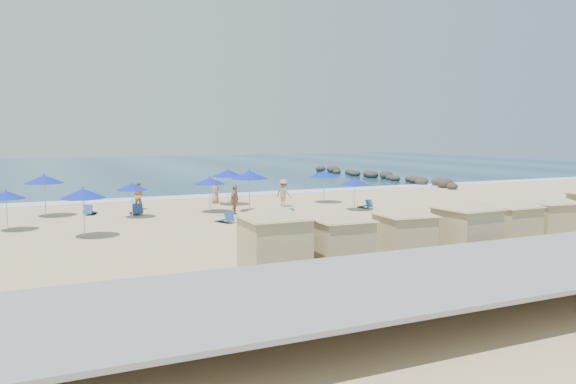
# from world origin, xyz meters

# --- Properties ---
(ground) EXTENTS (160.00, 160.00, 0.00)m
(ground) POSITION_xyz_m (0.00, 0.00, 0.00)
(ground) COLOR #D2B285
(ground) RESTS_ON ground
(ocean) EXTENTS (160.00, 80.00, 0.06)m
(ocean) POSITION_xyz_m (0.00, 55.00, 0.03)
(ocean) COLOR navy
(ocean) RESTS_ON ground
(surf_line) EXTENTS (160.00, 2.50, 0.08)m
(surf_line) POSITION_xyz_m (0.00, 15.50, 0.04)
(surf_line) COLOR white
(surf_line) RESTS_ON ground
(seawall) EXTENTS (160.00, 6.10, 1.22)m
(seawall) POSITION_xyz_m (0.00, -13.50, 0.65)
(seawall) COLOR gray
(seawall) RESTS_ON ground
(rock_jetty) EXTENTS (2.56, 26.66, 0.96)m
(rock_jetty) POSITION_xyz_m (24.01, 24.90, 0.36)
(rock_jetty) COLOR #282421
(rock_jetty) RESTS_ON ground
(trash_bin) EXTENTS (0.93, 0.93, 0.84)m
(trash_bin) POSITION_xyz_m (-0.31, -2.52, 0.42)
(trash_bin) COLOR black
(trash_bin) RESTS_ON ground
(cabana_0) EXTENTS (4.53, 4.53, 2.85)m
(cabana_0) POSITION_xyz_m (-3.12, -9.46, 1.63)
(cabana_0) COLOR tan
(cabana_0) RESTS_ON ground
(cabana_1) EXTENTS (4.11, 4.11, 2.58)m
(cabana_1) POSITION_xyz_m (-0.62, -9.75, 1.48)
(cabana_1) COLOR tan
(cabana_1) RESTS_ON ground
(cabana_2) EXTENTS (4.04, 4.04, 2.55)m
(cabana_2) POSITION_xyz_m (2.32, -9.57, 1.46)
(cabana_2) COLOR tan
(cabana_2) RESTS_ON ground
(cabana_3) EXTENTS (4.36, 4.36, 2.74)m
(cabana_3) POSITION_xyz_m (5.04, -9.97, 1.57)
(cabana_3) COLOR tan
(cabana_3) RESTS_ON ground
(cabana_4) EXTENTS (4.07, 4.07, 2.56)m
(cabana_4) POSITION_xyz_m (8.07, -9.37, 1.46)
(cabana_4) COLOR tan
(cabana_4) RESTS_ON ground
(cabana_5) EXTENTS (4.08, 4.08, 2.57)m
(cabana_5) POSITION_xyz_m (10.57, -9.18, 1.47)
(cabana_5) COLOR tan
(cabana_5) RESTS_ON ground
(umbrella_1) EXTENTS (1.90, 1.90, 2.16)m
(umbrella_1) POSITION_xyz_m (-11.94, 4.55, 1.88)
(umbrella_1) COLOR #A5A8AD
(umbrella_1) RESTS_ON ground
(umbrella_2) EXTENTS (2.30, 2.30, 2.62)m
(umbrella_2) POSITION_xyz_m (-10.04, 9.11, 2.27)
(umbrella_2) COLOR #A5A8AD
(umbrella_2) RESTS_ON ground
(umbrella_3) EXTENTS (2.17, 2.17, 2.47)m
(umbrella_3) POSITION_xyz_m (-8.52, 1.00, 2.14)
(umbrella_3) COLOR #A5A8AD
(umbrella_3) RESTS_ON ground
(umbrella_4) EXTENTS (1.87, 1.87, 2.13)m
(umbrella_4) POSITION_xyz_m (-5.38, 6.57, 1.85)
(umbrella_4) COLOR #A5A8AD
(umbrella_4) RESTS_ON ground
(umbrella_5) EXTENTS (2.04, 2.04, 2.32)m
(umbrella_5) POSITION_xyz_m (-0.54, 6.80, 2.02)
(umbrella_5) COLOR #A5A8AD
(umbrella_5) RESTS_ON ground
(umbrella_6) EXTENTS (2.27, 2.27, 2.58)m
(umbrella_6) POSITION_xyz_m (1.67, 9.86, 2.24)
(umbrella_6) COLOR #A5A8AD
(umbrella_6) RESTS_ON ground
(umbrella_7) EXTENTS (2.41, 2.41, 2.75)m
(umbrella_7) POSITION_xyz_m (1.79, 5.95, 2.38)
(umbrella_7) COLOR #A5A8AD
(umbrella_7) RESTS_ON ground
(umbrella_8) EXTENTS (2.11, 2.11, 2.41)m
(umbrella_8) POSITION_xyz_m (8.33, 8.18, 2.09)
(umbrella_8) COLOR #A5A8AD
(umbrella_8) RESTS_ON ground
(umbrella_9) EXTENTS (1.91, 1.91, 2.17)m
(umbrella_9) POSITION_xyz_m (8.23, 3.76, 1.88)
(umbrella_9) COLOR #A5A8AD
(umbrella_9) RESTS_ON ground
(beach_chair_1) EXTENTS (0.99, 1.34, 0.67)m
(beach_chair_1) POSITION_xyz_m (-7.57, 8.92, 0.23)
(beach_chair_1) COLOR navy
(beach_chair_1) RESTS_ON ground
(beach_chair_2) EXTENTS (0.63, 1.37, 0.75)m
(beach_chair_2) POSITION_xyz_m (-4.94, 7.69, 0.26)
(beach_chair_2) COLOR navy
(beach_chair_2) RESTS_ON ground
(beach_chair_3) EXTENTS (0.91, 1.33, 0.67)m
(beach_chair_3) POSITION_xyz_m (-0.93, 2.50, 0.23)
(beach_chair_3) COLOR navy
(beach_chair_3) RESTS_ON ground
(beach_chair_4) EXTENTS (0.94, 1.50, 0.76)m
(beach_chair_4) POSITION_xyz_m (2.39, 1.60, 0.26)
(beach_chair_4) COLOR navy
(beach_chair_4) RESTS_ON ground
(beach_chair_5) EXTENTS (0.69, 1.20, 0.62)m
(beach_chair_5) POSITION_xyz_m (9.52, 4.42, 0.21)
(beach_chair_5) COLOR navy
(beach_chair_5) RESTS_ON ground
(beachgoer_1) EXTENTS (1.11, 1.04, 1.82)m
(beachgoer_1) POSITION_xyz_m (-4.42, 10.18, 0.91)
(beachgoer_1) COLOR #A97F5D
(beachgoer_1) RESTS_ON ground
(beachgoer_2) EXTENTS (1.08, 1.13, 1.89)m
(beachgoer_2) POSITION_xyz_m (0.41, 4.86, 0.94)
(beachgoer_2) COLOR #A97F5D
(beachgoer_2) RESTS_ON ground
(beachgoer_3) EXTENTS (1.18, 1.41, 1.89)m
(beachgoer_3) POSITION_xyz_m (4.82, 7.39, 0.94)
(beachgoer_3) COLOR #A97F5D
(beachgoer_3) RESTS_ON ground
(beachgoer_4) EXTENTS (0.59, 0.88, 1.74)m
(beachgoer_4) POSITION_xyz_m (1.18, 11.29, 0.87)
(beachgoer_4) COLOR #A97F5D
(beachgoer_4) RESTS_ON ground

